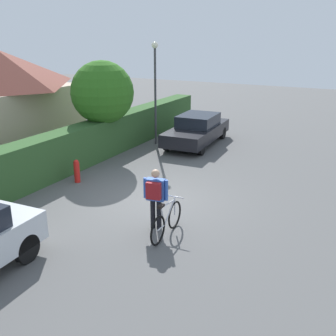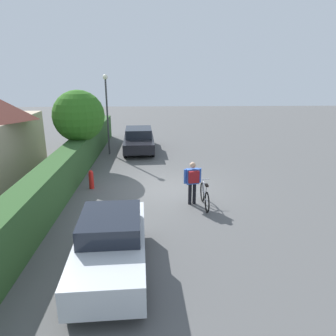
# 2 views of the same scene
# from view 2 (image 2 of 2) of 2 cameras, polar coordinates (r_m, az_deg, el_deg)

# --- Properties ---
(ground_plane) EXTENTS (60.00, 60.00, 0.00)m
(ground_plane) POSITION_cam_2_polar(r_m,az_deg,el_deg) (13.54, -0.57, -3.76)
(ground_plane) COLOR #555555
(hedge_row) EXTENTS (21.94, 0.90, 1.55)m
(hedge_row) POSITION_cam_2_polar(r_m,az_deg,el_deg) (13.84, -18.19, -0.79)
(hedge_row) COLOR #2E5427
(hedge_row) RESTS_ON ground
(parked_car_near) EXTENTS (4.05, 1.86, 1.50)m
(parked_car_near) POSITION_cam_2_polar(r_m,az_deg,el_deg) (8.17, -10.15, -13.27)
(parked_car_near) COLOR silver
(parked_car_near) RESTS_ON ground
(parked_car_far) EXTENTS (4.56, 2.01, 1.37)m
(parked_car_far) POSITION_cam_2_polar(r_m,az_deg,el_deg) (19.75, -5.24, 5.13)
(parked_car_far) COLOR black
(parked_car_far) RESTS_ON ground
(bicycle) EXTENTS (1.72, 0.50, 0.97)m
(bicycle) POSITION_cam_2_polar(r_m,az_deg,el_deg) (11.83, 6.57, -5.01)
(bicycle) COLOR black
(bicycle) RESTS_ON ground
(person_rider) EXTENTS (0.41, 0.65, 1.64)m
(person_rider) POSITION_cam_2_polar(r_m,az_deg,el_deg) (11.76, 4.45, -2.03)
(person_rider) COLOR black
(person_rider) RESTS_ON ground
(street_lamp) EXTENTS (0.28, 0.28, 4.55)m
(street_lamp) POSITION_cam_2_polar(r_m,az_deg,el_deg) (18.74, -10.90, 11.11)
(street_lamp) COLOR #38383D
(street_lamp) RESTS_ON ground
(tree_kerbside) EXTENTS (2.54, 2.54, 3.90)m
(tree_kerbside) POSITION_cam_2_polar(r_m,az_deg,el_deg) (16.49, -15.68, 8.89)
(tree_kerbside) COLOR brown
(tree_kerbside) RESTS_ON ground
(fire_hydrant) EXTENTS (0.20, 0.20, 0.81)m
(fire_hydrant) POSITION_cam_2_polar(r_m,az_deg,el_deg) (13.84, -13.57, -1.97)
(fire_hydrant) COLOR red
(fire_hydrant) RESTS_ON ground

